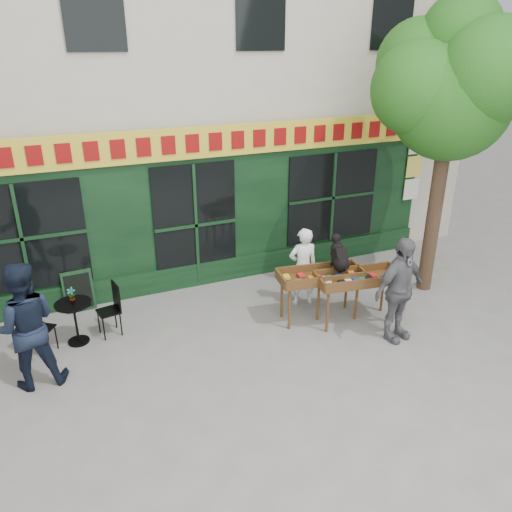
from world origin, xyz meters
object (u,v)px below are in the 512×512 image
object	(u,v)px
woman	(303,267)
book_cart_right	(358,281)
book_cart_center	(320,278)
dog	(340,252)
man_right	(399,290)
bistro_table	(75,314)
man_left	(25,326)

from	to	relation	value
woman	book_cart_right	size ratio (longest dim) A/B	0.99
book_cart_center	woman	size ratio (longest dim) A/B	1.01
book_cart_center	woman	world-z (taller)	woman
book_cart_center	book_cart_right	world-z (taller)	same
woman	dog	bearing A→B (deg)	124.68
book_cart_center	man_right	distance (m)	1.42
book_cart_center	dog	size ratio (longest dim) A/B	2.62
bistro_table	man_left	distance (m)	1.22
woman	man_left	size ratio (longest dim) A/B	0.79
book_cart_right	man_right	size ratio (longest dim) A/B	0.85
book_cart_center	dog	world-z (taller)	dog
dog	woman	size ratio (longest dim) A/B	0.38
book_cart_right	bistro_table	distance (m)	4.94
woman	man_right	size ratio (longest dim) A/B	0.84
book_cart_right	man_right	xyz separation A→B (m)	(0.30, -0.75, 0.11)
book_cart_right	man_left	size ratio (longest dim) A/B	0.80
book_cart_right	book_cart_center	bearing A→B (deg)	155.97
book_cart_right	man_left	distance (m)	5.48
woman	man_right	world-z (taller)	man_right
book_cart_right	bistro_table	bearing A→B (deg)	173.48
bistro_table	man_right	bearing A→B (deg)	-21.95
bistro_table	man_left	bearing A→B (deg)	-127.87
book_cart_right	dog	bearing A→B (deg)	133.40
book_cart_center	bistro_table	world-z (taller)	book_cart_center
dog	man_left	size ratio (longest dim) A/B	0.30
dog	woman	distance (m)	0.93
man_right	dog	bearing A→B (deg)	104.60
woman	man_left	xyz separation A→B (m)	(-4.89, -0.63, 0.20)
dog	bistro_table	xyz separation A→B (m)	(-4.54, 0.97, -0.75)
dog	man_left	distance (m)	5.25
bistro_table	dog	bearing A→B (deg)	-12.11
book_cart_right	man_left	xyz separation A→B (m)	(-5.46, 0.39, 0.16)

